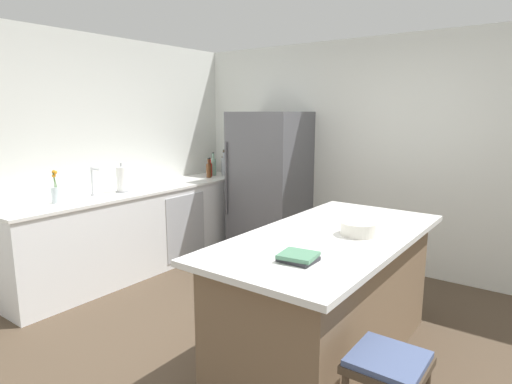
% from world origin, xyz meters
% --- Properties ---
extents(ground_plane, '(7.20, 7.20, 0.00)m').
position_xyz_m(ground_plane, '(0.00, 0.00, 0.00)').
color(ground_plane, '#4C3D2D').
extents(wall_rear, '(6.00, 0.10, 2.60)m').
position_xyz_m(wall_rear, '(0.00, 2.25, 1.30)').
color(wall_rear, silver).
rests_on(wall_rear, ground_plane).
extents(wall_left, '(0.10, 6.00, 2.60)m').
position_xyz_m(wall_left, '(-2.45, 0.00, 1.30)').
color(wall_left, silver).
rests_on(wall_left, ground_plane).
extents(counter_run_left, '(0.66, 3.13, 0.93)m').
position_xyz_m(counter_run_left, '(-2.09, 0.55, 0.47)').
color(counter_run_left, white).
rests_on(counter_run_left, ground_plane).
extents(kitchen_island, '(1.01, 2.08, 0.94)m').
position_xyz_m(kitchen_island, '(0.48, 0.16, 0.48)').
color(kitchen_island, '#7A6047').
rests_on(kitchen_island, ground_plane).
extents(refrigerator, '(0.85, 0.75, 1.79)m').
position_xyz_m(refrigerator, '(-1.20, 1.84, 0.89)').
color(refrigerator, '#56565B').
rests_on(refrigerator, ground_plane).
extents(bar_stool, '(0.36, 0.36, 0.63)m').
position_xyz_m(bar_stool, '(1.19, -0.61, 0.52)').
color(bar_stool, '#473828').
rests_on(bar_stool, ground_plane).
extents(sink_faucet, '(0.15, 0.05, 0.30)m').
position_xyz_m(sink_faucet, '(-2.13, -0.00, 1.09)').
color(sink_faucet, silver).
rests_on(sink_faucet, counter_run_left).
extents(flower_vase, '(0.09, 0.09, 0.31)m').
position_xyz_m(flower_vase, '(-2.10, -0.42, 1.03)').
color(flower_vase, silver).
rests_on(flower_vase, counter_run_left).
extents(paper_towel_roll, '(0.14, 0.14, 0.31)m').
position_xyz_m(paper_towel_roll, '(-2.08, 0.31, 1.07)').
color(paper_towel_roll, gray).
rests_on(paper_towel_roll, counter_run_left).
extents(whiskey_bottle, '(0.08, 0.08, 0.34)m').
position_xyz_m(whiskey_bottle, '(-2.07, 1.99, 1.07)').
color(whiskey_bottle, brown).
rests_on(whiskey_bottle, counter_run_left).
extents(soda_bottle, '(0.07, 0.07, 0.32)m').
position_xyz_m(soda_bottle, '(-2.01, 1.91, 1.06)').
color(soda_bottle, silver).
rests_on(soda_bottle, counter_run_left).
extents(gin_bottle, '(0.08, 0.08, 0.31)m').
position_xyz_m(gin_bottle, '(-2.10, 1.80, 1.05)').
color(gin_bottle, '#8CB79E').
rests_on(gin_bottle, counter_run_left).
extents(hot_sauce_bottle, '(0.05, 0.05, 0.25)m').
position_xyz_m(hot_sauce_bottle, '(-2.08, 1.72, 1.03)').
color(hot_sauce_bottle, red).
rests_on(hot_sauce_bottle, counter_run_left).
extents(syrup_bottle, '(0.07, 0.07, 0.25)m').
position_xyz_m(syrup_bottle, '(-2.02, 1.62, 1.04)').
color(syrup_bottle, '#5B3319').
rests_on(syrup_bottle, counter_run_left).
extents(cookbook_stack, '(0.23, 0.22, 0.05)m').
position_xyz_m(cookbook_stack, '(0.58, -0.46, 0.96)').
color(cookbook_stack, '#2D2D33').
rests_on(cookbook_stack, kitchen_island).
extents(mixing_bowl, '(0.25, 0.25, 0.09)m').
position_xyz_m(mixing_bowl, '(0.65, 0.25, 0.99)').
color(mixing_bowl, silver).
rests_on(mixing_bowl, kitchen_island).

